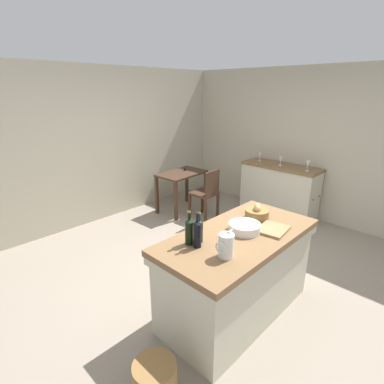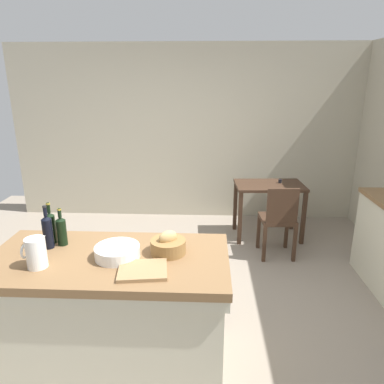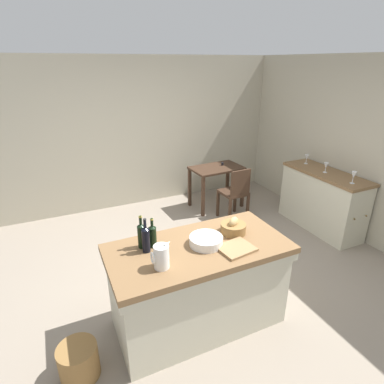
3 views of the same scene
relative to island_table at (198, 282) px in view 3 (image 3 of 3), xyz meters
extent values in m
plane|color=gray|center=(0.38, 0.61, -0.49)|extent=(6.76, 6.76, 0.00)
cube|color=#B2AA93|center=(0.38, 3.21, 0.81)|extent=(5.32, 0.12, 2.60)
cube|color=#B2AA93|center=(2.98, 0.61, 0.81)|extent=(0.12, 5.20, 2.60)
cube|color=brown|center=(0.00, 0.00, 0.39)|extent=(1.70, 0.84, 0.06)
cube|color=beige|center=(0.00, 0.00, 0.32)|extent=(1.68, 0.82, 0.08)
cube|color=beige|center=(0.00, 0.00, -0.07)|extent=(1.62, 0.76, 0.85)
cube|color=brown|center=(2.64, 0.99, 0.43)|extent=(0.52, 1.38, 0.04)
cube|color=beige|center=(2.64, 0.99, -0.04)|extent=(0.49, 1.35, 0.90)
sphere|color=brown|center=(2.52, 0.29, 0.00)|extent=(0.03, 0.03, 0.03)
sphere|color=brown|center=(2.76, 0.29, 0.00)|extent=(0.03, 0.03, 0.03)
cube|color=#3D281C|center=(1.52, 2.39, 0.25)|extent=(0.93, 0.61, 0.04)
cube|color=#3D281C|center=(1.12, 2.12, -0.13)|extent=(0.05, 0.05, 0.72)
cube|color=#3D281C|center=(1.95, 2.17, -0.13)|extent=(0.05, 0.05, 0.72)
cube|color=#3D281C|center=(1.09, 2.61, -0.13)|extent=(0.05, 0.05, 0.72)
cube|color=#3D281C|center=(1.92, 2.66, -0.13)|extent=(0.05, 0.05, 0.72)
cylinder|color=black|center=(1.67, 2.45, 0.29)|extent=(0.04, 0.04, 0.05)
cube|color=#3D281C|center=(1.54, 1.85, -0.02)|extent=(0.42, 0.42, 0.04)
cube|color=#3D281C|center=(1.55, 1.67, 0.22)|extent=(0.36, 0.05, 0.42)
cube|color=#3D281C|center=(1.71, 2.04, -0.26)|extent=(0.04, 0.04, 0.45)
cube|color=#3D281C|center=(1.35, 2.02, -0.26)|extent=(0.04, 0.04, 0.45)
cube|color=#3D281C|center=(1.73, 1.68, -0.26)|extent=(0.04, 0.04, 0.45)
cube|color=#3D281C|center=(1.38, 1.66, -0.26)|extent=(0.04, 0.04, 0.45)
cylinder|color=white|center=(-0.42, -0.16, 0.52)|extent=(0.13, 0.13, 0.21)
cone|color=white|center=(-0.36, -0.16, 0.63)|extent=(0.07, 0.04, 0.06)
torus|color=white|center=(-0.50, -0.16, 0.53)|extent=(0.02, 0.10, 0.10)
cylinder|color=white|center=(0.07, -0.01, 0.46)|extent=(0.31, 0.31, 0.08)
cylinder|color=olive|center=(0.42, 0.08, 0.47)|extent=(0.25, 0.25, 0.10)
ellipsoid|color=tan|center=(0.42, 0.08, 0.54)|extent=(0.16, 0.14, 0.10)
cube|color=#99754C|center=(0.28, -0.20, 0.43)|extent=(0.34, 0.30, 0.02)
cylinder|color=black|center=(-0.39, 0.17, 0.51)|extent=(0.07, 0.07, 0.20)
cone|color=black|center=(-0.39, 0.17, 0.62)|extent=(0.07, 0.07, 0.02)
cylinder|color=black|center=(-0.39, 0.17, 0.67)|extent=(0.03, 0.03, 0.07)
cylinder|color=#B29933|center=(-0.39, 0.17, 0.70)|extent=(0.03, 0.03, 0.01)
cylinder|color=black|center=(-0.48, 0.21, 0.53)|extent=(0.07, 0.07, 0.22)
cone|color=black|center=(-0.48, 0.21, 0.65)|extent=(0.07, 0.07, 0.03)
cylinder|color=black|center=(-0.48, 0.21, 0.70)|extent=(0.03, 0.03, 0.08)
cylinder|color=#B29933|center=(-0.48, 0.21, 0.73)|extent=(0.03, 0.03, 0.01)
cylinder|color=black|center=(-0.47, 0.12, 0.53)|extent=(0.07, 0.07, 0.22)
cone|color=black|center=(-0.47, 0.12, 0.65)|extent=(0.07, 0.07, 0.03)
cylinder|color=black|center=(-0.47, 0.12, 0.71)|extent=(0.03, 0.03, 0.08)
cylinder|color=black|center=(-0.47, 0.12, 0.74)|extent=(0.03, 0.03, 0.01)
cylinder|color=white|center=(2.59, 0.49, 0.45)|extent=(0.06, 0.06, 0.00)
cylinder|color=white|center=(2.59, 0.49, 0.49)|extent=(0.01, 0.01, 0.07)
cone|color=white|center=(2.59, 0.49, 0.57)|extent=(0.07, 0.07, 0.10)
cylinder|color=white|center=(2.61, 0.99, 0.45)|extent=(0.06, 0.06, 0.00)
cylinder|color=white|center=(2.61, 0.99, 0.49)|extent=(0.01, 0.01, 0.06)
cone|color=white|center=(2.61, 0.99, 0.56)|extent=(0.07, 0.07, 0.09)
cylinder|color=white|center=(2.66, 1.45, 0.45)|extent=(0.06, 0.06, 0.00)
cylinder|color=white|center=(2.66, 1.45, 0.49)|extent=(0.01, 0.01, 0.06)
cone|color=white|center=(2.66, 1.45, 0.56)|extent=(0.07, 0.07, 0.09)
cylinder|color=olive|center=(-1.18, -0.13, -0.33)|extent=(0.33, 0.33, 0.31)
camera|label=1|loc=(-2.15, -1.46, 1.73)|focal=27.74mm
camera|label=2|loc=(0.69, -2.21, 1.60)|focal=33.27mm
camera|label=3|loc=(-1.11, -2.24, 2.00)|focal=29.37mm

